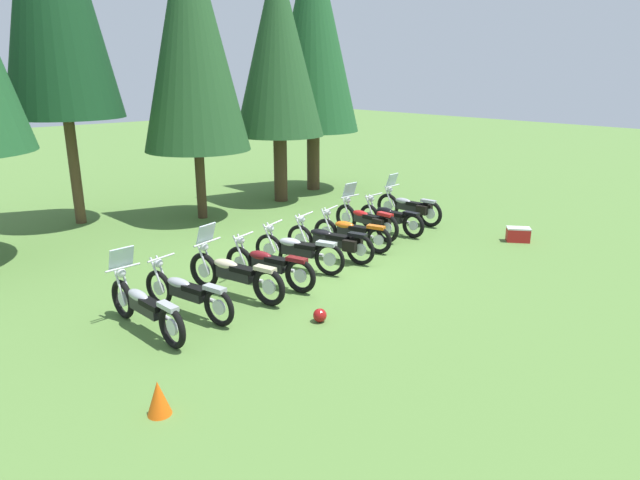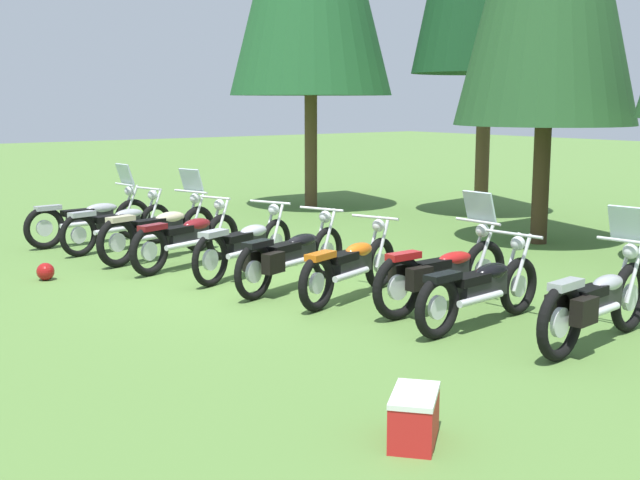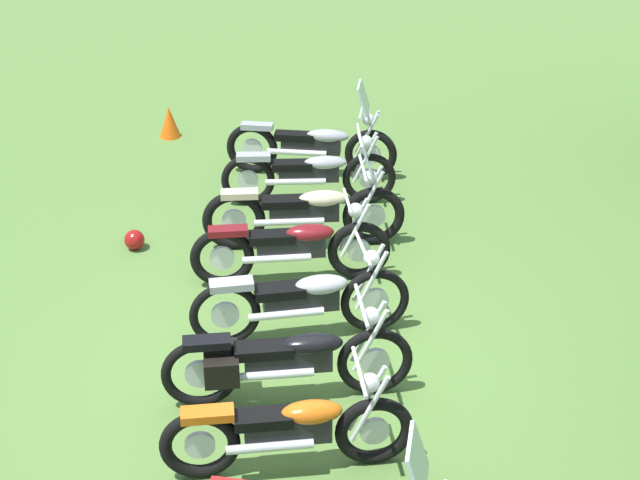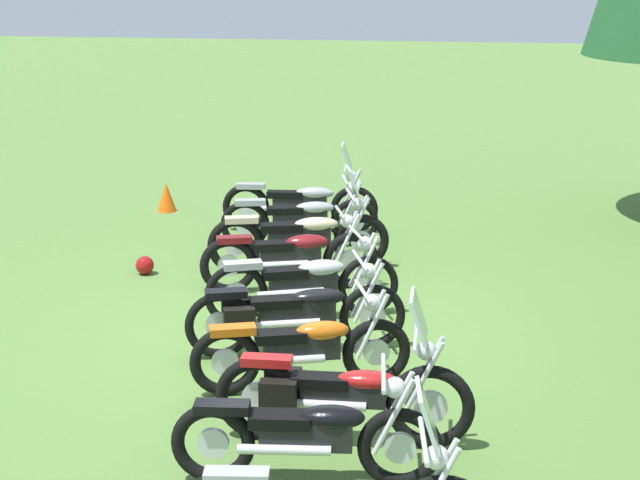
% 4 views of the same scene
% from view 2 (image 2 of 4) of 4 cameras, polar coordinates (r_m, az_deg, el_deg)
% --- Properties ---
extents(ground_plane, '(80.00, 80.00, 0.00)m').
position_cam_2_polar(ground_plane, '(11.61, -3.56, -2.81)').
color(ground_plane, '#547A38').
extents(motorcycle_0, '(0.64, 2.38, 1.37)m').
position_cam_2_polar(motorcycle_0, '(15.04, -15.43, 1.50)').
color(motorcycle_0, black).
rests_on(motorcycle_0, ground_plane).
extents(motorcycle_1, '(0.78, 2.24, 1.00)m').
position_cam_2_polar(motorcycle_1, '(14.30, -13.63, 1.08)').
color(motorcycle_1, black).
rests_on(motorcycle_1, ground_plane).
extents(motorcycle_2, '(0.95, 2.38, 1.39)m').
position_cam_2_polar(motorcycle_2, '(13.35, -10.89, 0.76)').
color(motorcycle_2, black).
rests_on(motorcycle_2, ground_plane).
extents(motorcycle_3, '(0.89, 2.20, 1.01)m').
position_cam_2_polar(motorcycle_3, '(12.61, -9.06, 0.16)').
color(motorcycle_3, black).
rests_on(motorcycle_3, ground_plane).
extents(motorcycle_4, '(1.03, 2.16, 1.02)m').
position_cam_2_polar(motorcycle_4, '(11.86, -5.13, -0.28)').
color(motorcycle_4, black).
rests_on(motorcycle_4, ground_plane).
extents(motorcycle_5, '(1.02, 2.27, 1.02)m').
position_cam_2_polar(motorcycle_5, '(11.02, -2.03, -1.04)').
color(motorcycle_5, black).
rests_on(motorcycle_5, ground_plane).
extents(motorcycle_6, '(0.93, 2.09, 1.00)m').
position_cam_2_polar(motorcycle_6, '(10.46, 2.16, -1.75)').
color(motorcycle_6, black).
rests_on(motorcycle_6, ground_plane).
extents(motorcycle_7, '(0.70, 2.26, 1.39)m').
position_cam_2_polar(motorcycle_7, '(10.00, 8.37, -2.17)').
color(motorcycle_7, black).
rests_on(motorcycle_7, ground_plane).
extents(motorcycle_8, '(0.76, 2.17, 0.99)m').
position_cam_2_polar(motorcycle_8, '(9.39, 11.06, -3.25)').
color(motorcycle_8, black).
rests_on(motorcycle_8, ground_plane).
extents(motorcycle_9, '(0.71, 2.23, 1.39)m').
position_cam_2_polar(motorcycle_9, '(8.92, 18.51, -3.99)').
color(motorcycle_9, black).
rests_on(motorcycle_9, ground_plane).
extents(picnic_cooler, '(0.63, 0.66, 0.38)m').
position_cam_2_polar(picnic_cooler, '(6.26, 6.50, -12.03)').
color(picnic_cooler, red).
rests_on(picnic_cooler, ground_plane).
extents(dropped_helmet, '(0.25, 0.25, 0.25)m').
position_cam_2_polar(dropped_helmet, '(12.21, -18.38, -2.07)').
color(dropped_helmet, maroon).
rests_on(dropped_helmet, ground_plane).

